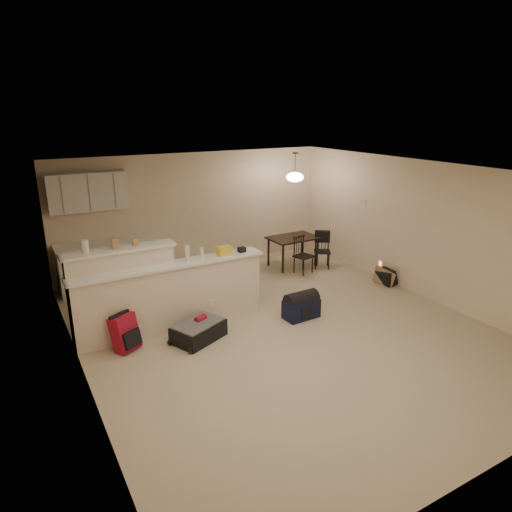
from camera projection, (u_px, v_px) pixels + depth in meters
room at (285, 255)px, 6.91m from camera, size 7.00×7.02×2.50m
breakfast_bar at (155, 294)px, 7.09m from camera, size 3.08×0.58×1.39m
upper_cabinets at (87, 192)px, 8.41m from camera, size 1.40×0.34×0.70m
kitchen_counter at (108, 266)px, 8.85m from camera, size 1.80×0.60×0.90m
thermostat at (364, 202)px, 9.52m from camera, size 0.02×0.12×0.12m
jar at (85, 246)px, 6.50m from camera, size 0.10×0.10×0.20m
cereal_box at (115, 244)px, 6.71m from camera, size 0.10×0.07×0.16m
small_box at (135, 242)px, 6.85m from camera, size 0.08×0.06×0.12m
bottle_a at (187, 253)px, 7.09m from camera, size 0.07×0.07×0.26m
bottle_b at (202, 253)px, 7.21m from camera, size 0.06×0.06×0.18m
bag_lump at (224, 251)px, 7.41m from camera, size 0.22×0.18×0.14m
pouch at (242, 250)px, 7.57m from camera, size 0.12×0.10×0.08m
dining_table at (293, 241)px, 10.05m from camera, size 1.08×0.74×0.67m
pendant_lamp at (295, 177)px, 9.62m from camera, size 0.36×0.36×0.62m
dining_chair_near at (304, 255)px, 9.67m from camera, size 0.42×0.41×0.80m
dining_chair_far at (322, 250)px, 9.99m from camera, size 0.47×0.47×0.79m
suitcase at (199, 331)px, 6.94m from camera, size 0.91×0.77×0.26m
red_backpack at (125, 333)px, 6.61m from camera, size 0.42×0.36×0.53m
navy_duffel at (301, 309)px, 7.65m from camera, size 0.60×0.34×0.32m
black_daypack at (386, 277)px, 9.09m from camera, size 0.27×0.36×0.30m
cardboard_sheet at (384, 277)px, 9.05m from camera, size 0.14×0.43×0.34m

